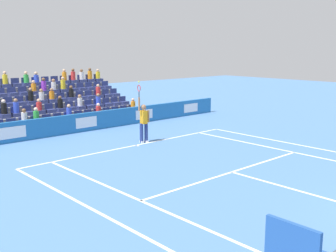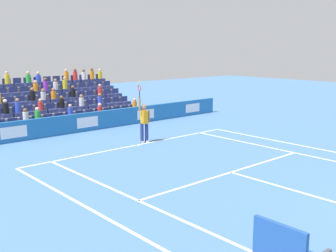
# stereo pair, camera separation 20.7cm
# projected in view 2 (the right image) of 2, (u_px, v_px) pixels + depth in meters

# --- Properties ---
(line_baseline) EXTENTS (10.97, 0.10, 0.01)m
(line_baseline) POSITION_uv_depth(u_px,v_px,m) (136.00, 145.00, 18.48)
(line_baseline) COLOR white
(line_baseline) RESTS_ON ground
(line_service) EXTENTS (8.23, 0.10, 0.01)m
(line_service) POSITION_uv_depth(u_px,v_px,m) (231.00, 172.00, 14.45)
(line_service) COLOR white
(line_service) RESTS_ON ground
(line_centre_service) EXTENTS (0.10, 6.40, 0.01)m
(line_centre_service) POSITION_uv_depth(u_px,v_px,m) (315.00, 196.00, 12.10)
(line_centre_service) COLOR white
(line_centre_service) RESTS_ON ground
(line_singles_sideline_left) EXTENTS (0.10, 11.89, 0.01)m
(line_singles_sideline_left) POSITION_uv_depth(u_px,v_px,m) (148.00, 205.00, 11.43)
(line_singles_sideline_left) COLOR white
(line_singles_sideline_left) RESTS_ON ground
(line_singles_sideline_right) EXTENTS (0.10, 11.89, 0.01)m
(line_singles_sideline_right) POSITION_uv_depth(u_px,v_px,m) (304.00, 155.00, 16.80)
(line_singles_sideline_right) COLOR white
(line_singles_sideline_right) RESTS_ON ground
(line_doubles_sideline_left) EXTENTS (0.10, 11.89, 0.01)m
(line_doubles_sideline_left) POSITION_uv_depth(u_px,v_px,m) (107.00, 218.00, 10.53)
(line_doubles_sideline_left) COLOR white
(line_doubles_sideline_left) RESTS_ON ground
(line_doubles_sideline_right) EXTENTS (0.10, 11.89, 0.01)m
(line_doubles_sideline_right) POSITION_uv_depth(u_px,v_px,m) (321.00, 149.00, 17.70)
(line_doubles_sideline_right) COLOR white
(line_doubles_sideline_right) RESTS_ON ground
(line_centre_mark) EXTENTS (0.10, 0.20, 0.01)m
(line_centre_mark) POSITION_uv_depth(u_px,v_px,m) (138.00, 145.00, 18.40)
(line_centre_mark) COLOR white
(line_centre_mark) RESTS_ON ground
(sponsor_barrier) EXTENTS (19.50, 0.22, 0.97)m
(sponsor_barrier) POSITION_uv_depth(u_px,v_px,m) (87.00, 122.00, 21.55)
(sponsor_barrier) COLOR #1E66AD
(sponsor_barrier) RESTS_ON ground
(tennis_player) EXTENTS (0.51, 0.40, 2.85)m
(tennis_player) POSITION_uv_depth(u_px,v_px,m) (144.00, 121.00, 18.84)
(tennis_player) COLOR navy
(tennis_player) RESTS_ON ground
(stadium_stand) EXTENTS (8.68, 4.75, 3.03)m
(stadium_stand) POSITION_uv_depth(u_px,v_px,m) (55.00, 108.00, 24.10)
(stadium_stand) COLOR gray
(stadium_stand) RESTS_ON ground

